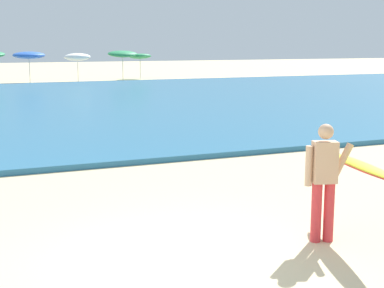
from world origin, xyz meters
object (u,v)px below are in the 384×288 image
Objects in this scene: beach_umbrella_8 at (140,56)px; beach_umbrella_5 at (29,55)px; beach_umbrella_7 at (122,54)px; surfer_with_board at (341,172)px; beach_umbrella_6 at (77,57)px.

beach_umbrella_5 is at bearing -169.59° from beach_umbrella_8.
beach_umbrella_7 is 1.13× the size of beach_umbrella_8.
beach_umbrella_7 reaches higher than surfer_with_board.
surfer_with_board is at bearing -90.12° from beach_umbrella_5.
beach_umbrella_7 is at bearing -148.38° from beach_umbrella_8.
beach_umbrella_7 is at bearing 78.89° from surfer_with_board.
beach_umbrella_8 is (5.37, 1.67, -0.03)m from beach_umbrella_6.
beach_umbrella_5 is 8.98m from beach_umbrella_8.
beach_umbrella_5 is at bearing 179.18° from beach_umbrella_6.
beach_umbrella_5 is at bearing -175.66° from beach_umbrella_7.
beach_umbrella_7 reaches higher than beach_umbrella_6.
beach_umbrella_6 is at bearing -162.70° from beach_umbrella_8.
beach_umbrella_7 is 2.08m from beach_umbrella_8.
surfer_with_board is 37.06m from beach_umbrella_7.
beach_umbrella_8 is at bearing 31.62° from beach_umbrella_7.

